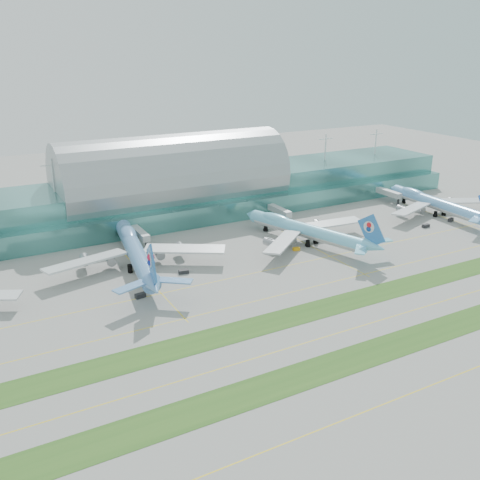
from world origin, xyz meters
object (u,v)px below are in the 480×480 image
terminal (173,189)px  airliner_d (435,202)px  airliner_c (305,229)px  airliner_b (135,251)px

terminal → airliner_d: bearing=-27.8°
airliner_c → airliner_d: (87.89, 3.92, -0.06)m
airliner_b → airliner_d: airliner_b is taller
airliner_d → terminal: bearing=155.5°
airliner_b → airliner_d: bearing=7.0°
terminal → airliner_c: size_ratio=4.51×
terminal → airliner_c: bearing=-62.5°
terminal → airliner_c: 78.53m
terminal → airliner_c: terminal is taller
terminal → airliner_d: 140.42m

